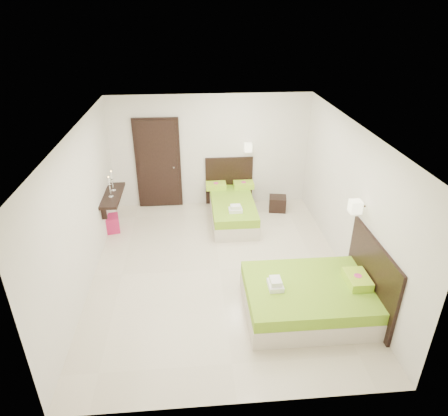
{
  "coord_description": "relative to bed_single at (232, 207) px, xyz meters",
  "views": [
    {
      "loc": [
        -0.43,
        -5.93,
        4.31
      ],
      "look_at": [
        0.1,
        0.3,
        1.1
      ],
      "focal_mm": 32.0,
      "sensor_mm": 36.0,
      "label": 1
    }
  ],
  "objects": [
    {
      "name": "floor",
      "position": [
        -0.43,
        -1.92,
        -0.28
      ],
      "size": [
        5.5,
        5.5,
        0.0
      ],
      "primitive_type": "plane",
      "color": "beige",
      "rests_on": "ground"
    },
    {
      "name": "console_shelf",
      "position": [
        -2.51,
        -0.32,
        0.53
      ],
      "size": [
        0.35,
        1.2,
        0.78
      ],
      "color": "black",
      "rests_on": "ground"
    },
    {
      "name": "bed_double",
      "position": [
        0.92,
        -3.14,
        0.0
      ],
      "size": [
        1.94,
        1.65,
        1.6
      ],
      "color": "beige",
      "rests_on": "ground"
    },
    {
      "name": "ottoman",
      "position": [
        -2.62,
        -0.34,
        -0.11
      ],
      "size": [
        0.41,
        0.41,
        0.35
      ],
      "primitive_type": "cube",
      "rotation": [
        0.0,
        0.0,
        0.21
      ],
      "color": "#AF1748",
      "rests_on": "ground"
    },
    {
      "name": "nightstand",
      "position": [
        1.08,
        0.31,
        -0.11
      ],
      "size": [
        0.44,
        0.41,
        0.34
      ],
      "primitive_type": "cube",
      "rotation": [
        0.0,
        0.0,
        -0.19
      ],
      "color": "black",
      "rests_on": "ground"
    },
    {
      "name": "bed_single",
      "position": [
        0.0,
        0.0,
        0.0
      ],
      "size": [
        1.11,
        1.85,
        1.53
      ],
      "color": "beige",
      "rests_on": "ground"
    },
    {
      "name": "door",
      "position": [
        -1.63,
        0.78,
        0.77
      ],
      "size": [
        1.02,
        0.15,
        2.14
      ],
      "color": "black",
      "rests_on": "ground"
    }
  ]
}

